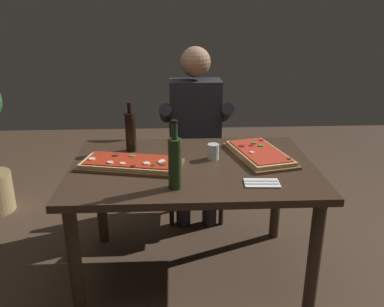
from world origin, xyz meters
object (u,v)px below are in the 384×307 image
pizza_rectangular_front (131,163)px  pizza_rectangular_left (259,154)px  wine_bottle_dark (131,131)px  seated_diner (196,128)px  tumbler_near_camera (213,152)px  oil_bottle_amber (175,162)px  diner_chair (195,154)px  dining_table (192,180)px

pizza_rectangular_front → pizza_rectangular_left: bearing=8.9°
wine_bottle_dark → seated_diner: bearing=47.9°
tumbler_near_camera → oil_bottle_amber: bearing=-120.2°
pizza_rectangular_left → diner_chair: size_ratio=0.65×
dining_table → pizza_rectangular_left: size_ratio=2.47×
dining_table → wine_bottle_dark: (-0.37, 0.26, 0.22)m
wine_bottle_dark → tumbler_near_camera: bearing=-18.8°
dining_table → tumbler_near_camera: size_ratio=15.11×
tumbler_near_camera → diner_chair: 0.83m
wine_bottle_dark → seated_diner: seated_diner is taller
oil_bottle_amber → seated_diner: 1.07m
pizza_rectangular_left → seated_diner: seated_diner is taller
wine_bottle_dark → tumbler_near_camera: 0.53m
wine_bottle_dark → oil_bottle_amber: oil_bottle_amber is taller
pizza_rectangular_front → diner_chair: 1.00m
wine_bottle_dark → diner_chair: size_ratio=0.36×
wine_bottle_dark → seated_diner: 0.66m
dining_table → pizza_rectangular_front: size_ratio=2.25×
pizza_rectangular_front → seated_diner: seated_diner is taller
dining_table → oil_bottle_amber: 0.40m
oil_bottle_amber → tumbler_near_camera: (0.23, 0.39, -0.09)m
dining_table → seated_diner: (0.06, 0.74, 0.10)m
pizza_rectangular_front → diner_chair: bearing=64.5°
oil_bottle_amber → diner_chair: size_ratio=0.41×
pizza_rectangular_left → diner_chair: (-0.35, 0.75, -0.27)m
wine_bottle_dark → seated_diner: (0.43, 0.48, -0.12)m
pizza_rectangular_front → wine_bottle_dark: wine_bottle_dark is taller
dining_table → seated_diner: seated_diner is taller
wine_bottle_dark → oil_bottle_amber: 0.63m
wine_bottle_dark → tumbler_near_camera: size_ratio=3.36×
pizza_rectangular_left → oil_bottle_amber: 0.67m
tumbler_near_camera → diner_chair: size_ratio=0.11×
tumbler_near_camera → seated_diner: (-0.07, 0.65, -0.04)m
dining_table → pizza_rectangular_left: pizza_rectangular_left is taller
pizza_rectangular_left → tumbler_near_camera: tumbler_near_camera is taller
pizza_rectangular_front → diner_chair: size_ratio=0.71×
oil_bottle_amber → diner_chair: oil_bottle_amber is taller
dining_table → wine_bottle_dark: bearing=145.4°
oil_bottle_amber → seated_diner: bearing=81.1°
dining_table → wine_bottle_dark: size_ratio=4.50×
pizza_rectangular_left → oil_bottle_amber: oil_bottle_amber is taller
tumbler_near_camera → pizza_rectangular_front: bearing=-168.5°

